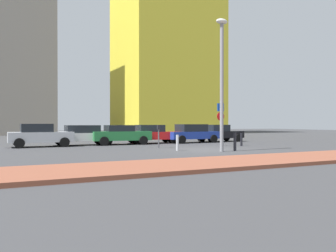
% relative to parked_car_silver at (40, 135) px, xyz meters
% --- Properties ---
extents(ground_plane, '(120.00, 120.00, 0.00)m').
position_rel_parked_car_silver_xyz_m(ground_plane, '(8.60, -6.91, -0.79)').
color(ground_plane, '#38383A').
extents(sidewalk_brick, '(40.00, 3.44, 0.14)m').
position_rel_parked_car_silver_xyz_m(sidewalk_brick, '(8.60, -13.55, -0.72)').
color(sidewalk_brick, brown).
rests_on(sidewalk_brick, ground).
extents(parked_car_silver, '(4.05, 1.97, 1.53)m').
position_rel_parked_car_silver_xyz_m(parked_car_silver, '(0.00, 0.00, 0.00)').
color(parked_car_silver, '#B7BABF').
rests_on(parked_car_silver, ground).
extents(parked_car_white, '(4.56, 1.90, 1.43)m').
position_rel_parked_car_silver_xyz_m(parked_car_white, '(2.98, 0.56, -0.04)').
color(parked_car_white, white).
rests_on(parked_car_white, ground).
extents(parked_car_green, '(4.33, 2.05, 1.43)m').
position_rel_parked_car_silver_xyz_m(parked_car_green, '(5.60, 0.06, -0.04)').
color(parked_car_green, '#237238').
rests_on(parked_car_green, ground).
extents(parked_car_red, '(4.36, 2.28, 1.44)m').
position_rel_parked_car_silver_xyz_m(parked_car_red, '(8.35, 0.54, -0.05)').
color(parked_car_red, red).
rests_on(parked_car_red, ground).
extents(parked_car_blue, '(4.45, 2.04, 1.49)m').
position_rel_parked_car_silver_xyz_m(parked_car_blue, '(11.59, -0.10, -0.02)').
color(parked_car_blue, '#1E389E').
rests_on(parked_car_blue, ground).
extents(parked_car_black, '(3.94, 2.06, 1.44)m').
position_rel_parked_car_silver_xyz_m(parked_car_black, '(14.50, 0.35, -0.06)').
color(parked_car_black, black).
rests_on(parked_car_black, ground).
extents(parking_sign_post, '(0.60, 0.10, 2.98)m').
position_rel_parked_car_silver_xyz_m(parking_sign_post, '(11.44, -4.31, 1.09)').
color(parking_sign_post, gray).
rests_on(parking_sign_post, ground).
extents(parking_meter, '(0.18, 0.14, 1.46)m').
position_rel_parked_car_silver_xyz_m(parking_meter, '(6.63, -4.42, 0.15)').
color(parking_meter, '#4C4C51').
rests_on(parking_meter, ground).
extents(street_lamp, '(0.70, 0.36, 7.34)m').
position_rel_parked_car_silver_xyz_m(street_lamp, '(8.59, -8.51, 3.51)').
color(street_lamp, gray).
rests_on(street_lamp, ground).
extents(traffic_bollard_near, '(0.16, 0.16, 1.03)m').
position_rel_parked_car_silver_xyz_m(traffic_bollard_near, '(9.51, -8.49, -0.27)').
color(traffic_bollard_near, black).
rests_on(traffic_bollard_near, ground).
extents(traffic_bollard_mid, '(0.16, 0.16, 0.91)m').
position_rel_parked_car_silver_xyz_m(traffic_bollard_mid, '(6.70, -6.85, -0.34)').
color(traffic_bollard_mid, '#B7B7BC').
rests_on(traffic_bollard_mid, ground).
extents(traffic_bollard_far, '(0.15, 0.15, 0.88)m').
position_rel_parked_car_silver_xyz_m(traffic_bollard_far, '(12.57, -5.17, -0.35)').
color(traffic_bollard_far, black).
rests_on(traffic_bollard_far, ground).
extents(building_colorful_midrise, '(14.62, 13.32, 25.51)m').
position_rel_parked_car_silver_xyz_m(building_colorful_midrise, '(21.92, 25.85, 11.96)').
color(building_colorful_midrise, gold).
rests_on(building_colorful_midrise, ground).
extents(building_under_construction, '(10.47, 11.14, 23.48)m').
position_rel_parked_car_silver_xyz_m(building_under_construction, '(-0.39, 29.78, 10.95)').
color(building_under_construction, gray).
rests_on(building_under_construction, ground).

